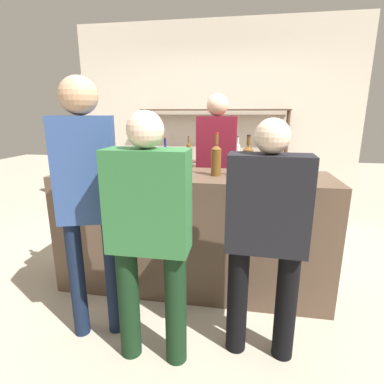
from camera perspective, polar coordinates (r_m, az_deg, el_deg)
The scene contains 15 objects.
ground_plane at distance 2.99m, azimuth -0.00°, elevation -17.03°, with size 16.00×16.00×0.00m, color #B2A893.
bar_counter at distance 2.75m, azimuth -0.00°, elevation -7.54°, with size 2.38×0.67×1.07m, color brown.
back_wall at distance 4.46m, azimuth 4.30°, elevation 12.47°, with size 3.98×0.12×2.80m, color beige.
back_shelf at distance 4.31m, azimuth 3.99°, elevation 8.22°, with size 2.06×0.18×1.63m.
counter_bottle_0 at distance 2.74m, azimuth 16.12°, elevation 6.12°, with size 0.08×0.08×0.33m.
counter_bottle_1 at distance 2.79m, azimuth -23.44°, elevation 5.78°, with size 0.08×0.08×0.35m.
counter_bottle_2 at distance 2.48m, azimuth 10.57°, elevation 5.90°, with size 0.08×0.08×0.35m.
counter_bottle_3 at distance 2.71m, azimuth -17.25°, elevation 5.92°, with size 0.08×0.08×0.34m.
counter_bottle_4 at distance 2.52m, azimuth 4.61°, elevation 6.28°, with size 0.08×0.08×0.36m.
wine_glass at distance 2.58m, azimuth 10.35°, elevation 5.59°, with size 0.07×0.07×0.15m.
ice_bucket at distance 2.75m, azimuth -11.94°, elevation 6.01°, with size 0.20×0.20×0.21m.
server_behind_counter at distance 3.39m, azimuth 4.65°, elevation 5.92°, with size 0.44×0.23×1.78m.
customer_center at distance 1.81m, azimuth -8.21°, elevation -6.63°, with size 0.49×0.21×1.59m.
customer_left at distance 2.08m, azimuth -19.36°, elevation 0.52°, with size 0.42×0.28×1.80m.
customer_right at distance 1.90m, azimuth 13.94°, elevation -6.77°, with size 0.49×0.23×1.55m.
Camera 1 is at (0.43, -2.51, 1.58)m, focal length 28.00 mm.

